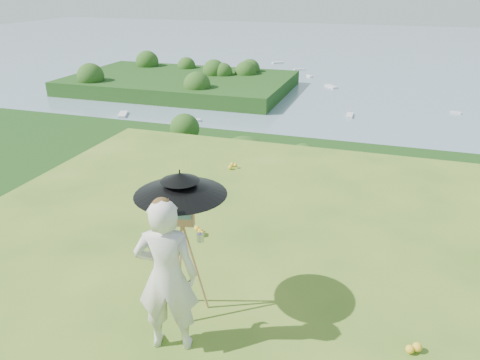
% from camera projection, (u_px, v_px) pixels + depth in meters
% --- Properties ---
extents(ground, '(14.00, 14.00, 0.00)m').
position_uv_depth(ground, '(348.00, 349.00, 5.43)').
color(ground, '#426F1F').
rests_on(ground, ground).
extents(forest_slope, '(140.00, 56.00, 22.00)m').
position_uv_depth(forest_slope, '(358.00, 332.00, 47.47)').
color(forest_slope, '#123A0F').
rests_on(forest_slope, bay_water).
extents(shoreline_tier, '(170.00, 28.00, 8.00)m').
position_uv_depth(shoreline_tier, '(373.00, 218.00, 85.21)').
color(shoreline_tier, '#70655A').
rests_on(shoreline_tier, bay_water).
extents(bay_water, '(700.00, 700.00, 0.00)m').
position_uv_depth(bay_water, '(393.00, 64.00, 228.70)').
color(bay_water, slate).
rests_on(bay_water, ground).
extents(peninsula, '(90.00, 60.00, 12.00)m').
position_uv_depth(peninsula, '(180.00, 76.00, 173.62)').
color(peninsula, '#123A0F').
rests_on(peninsula, bay_water).
extents(slope_trees, '(110.00, 50.00, 6.00)m').
position_uv_depth(slope_trees, '(374.00, 209.00, 41.95)').
color(slope_trees, '#215018').
rests_on(slope_trees, forest_slope).
extents(harbor_town, '(110.00, 22.00, 5.00)m').
position_uv_depth(harbor_town, '(377.00, 185.00, 82.64)').
color(harbor_town, silver).
rests_on(harbor_town, shoreline_tier).
extents(moored_boats, '(140.00, 140.00, 0.70)m').
position_uv_depth(moored_boats, '(351.00, 97.00, 163.02)').
color(moored_boats, silver).
rests_on(moored_boats, bay_water).
extents(wildflowers, '(10.00, 10.50, 0.12)m').
position_uv_depth(wildflowers, '(351.00, 331.00, 5.63)').
color(wildflowers, yellow).
rests_on(wildflowers, ground).
extents(painter, '(0.79, 0.62, 1.89)m').
position_uv_depth(painter, '(167.00, 276.00, 5.15)').
color(painter, beige).
rests_on(painter, ground).
extents(field_easel, '(0.70, 0.70, 1.57)m').
position_uv_depth(field_easel, '(184.00, 259.00, 5.76)').
color(field_easel, '#A47745').
rests_on(field_easel, ground).
extents(sun_umbrella, '(1.46, 1.46, 0.67)m').
position_uv_depth(sun_umbrella, '(181.00, 196.00, 5.46)').
color(sun_umbrella, black).
rests_on(sun_umbrella, field_easel).
extents(painter_cap, '(0.30, 0.32, 0.10)m').
position_uv_depth(painter_cap, '(161.00, 204.00, 4.80)').
color(painter_cap, '#C26D6A').
rests_on(painter_cap, painter).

